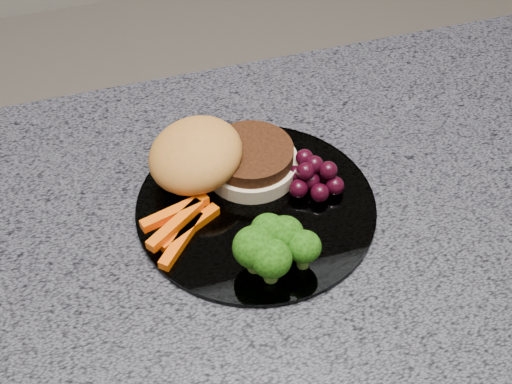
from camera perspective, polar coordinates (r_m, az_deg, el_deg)
countertop at (r=0.77m, az=3.38°, el=-4.17°), size 1.20×0.60×0.04m
plate at (r=0.77m, az=0.00°, el=-1.17°), size 0.26×0.26×0.01m
burger at (r=0.78m, az=-3.25°, el=2.59°), size 0.18×0.12×0.06m
carrot_sticks at (r=0.74m, az=-6.14°, el=-2.68°), size 0.09×0.08×0.02m
broccoli at (r=0.69m, az=1.38°, el=-4.27°), size 0.09×0.07×0.05m
grape_bunch at (r=0.78m, az=4.64°, el=1.35°), size 0.06×0.06×0.04m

